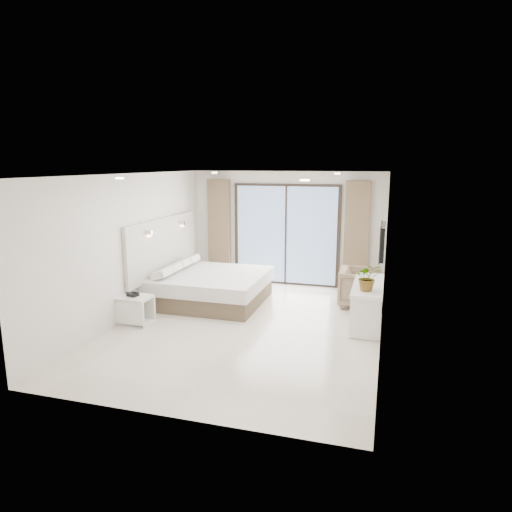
{
  "coord_description": "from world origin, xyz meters",
  "views": [
    {
      "loc": [
        2.31,
        -7.43,
        2.9
      ],
      "look_at": [
        0.03,
        0.4,
        1.22
      ],
      "focal_mm": 32.0,
      "sensor_mm": 36.0,
      "label": 1
    }
  ],
  "objects_px": {
    "nightstand": "(136,310)",
    "console_desk": "(368,295)",
    "bed": "(210,287)",
    "armchair": "(361,286)"
  },
  "relations": [
    {
      "from": "bed",
      "to": "nightstand",
      "type": "height_order",
      "value": "bed"
    },
    {
      "from": "nightstand",
      "to": "console_desk",
      "type": "distance_m",
      "value": 4.22
    },
    {
      "from": "armchair",
      "to": "nightstand",
      "type": "bearing_deg",
      "value": 118.37
    },
    {
      "from": "bed",
      "to": "nightstand",
      "type": "bearing_deg",
      "value": -116.9
    },
    {
      "from": "armchair",
      "to": "console_desk",
      "type": "bearing_deg",
      "value": -171.67
    },
    {
      "from": "bed",
      "to": "console_desk",
      "type": "height_order",
      "value": "console_desk"
    },
    {
      "from": "bed",
      "to": "nightstand",
      "type": "relative_size",
      "value": 3.87
    },
    {
      "from": "armchair",
      "to": "bed",
      "type": "bearing_deg",
      "value": 99.74
    },
    {
      "from": "bed",
      "to": "nightstand",
      "type": "xyz_separation_m",
      "value": [
        -0.82,
        -1.62,
        -0.07
      ]
    },
    {
      "from": "console_desk",
      "to": "bed",
      "type": "bearing_deg",
      "value": 171.3
    }
  ]
}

